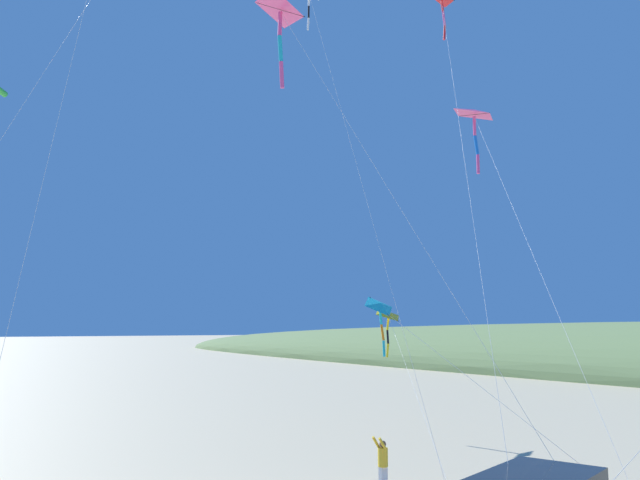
% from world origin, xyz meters
% --- Properties ---
extents(person_child_grey_jacket, '(0.44, 0.35, 1.41)m').
position_xyz_m(person_child_grey_jacket, '(7.19, 0.58, 0.77)').
color(person_child_grey_jacket, silver).
rests_on(person_child_grey_jacket, ground_plane).
extents(kite_delta_small_distant, '(5.28, 8.30, 5.18)m').
position_xyz_m(kite_delta_small_distant, '(13.54, 7.64, 4.84)').
color(kite_delta_small_distant, yellow).
rests_on(kite_delta_small_distant, ground_plane).
extents(kite_delta_purple_drifting, '(9.03, 11.94, 13.29)m').
position_xyz_m(kite_delta_purple_drifting, '(15.00, 3.82, 12.95)').
color(kite_delta_purple_drifting, '#EF4C93').
rests_on(kite_delta_purple_drifting, ground_plane).
extents(kite_delta_long_streamer_left, '(2.90, 9.56, 13.97)m').
position_xyz_m(kite_delta_long_streamer_left, '(4.65, 1.87, 13.57)').
color(kite_delta_long_streamer_left, '#EF4C93').
rests_on(kite_delta_long_streamer_left, ground_plane).
extents(kite_delta_black_fish_shape, '(1.89, 8.04, 5.17)m').
position_xyz_m(kite_delta_black_fish_shape, '(6.58, -0.20, 4.86)').
color(kite_delta_black_fish_shape, '#1EB7C6').
rests_on(kite_delta_black_fish_shape, ground_plane).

